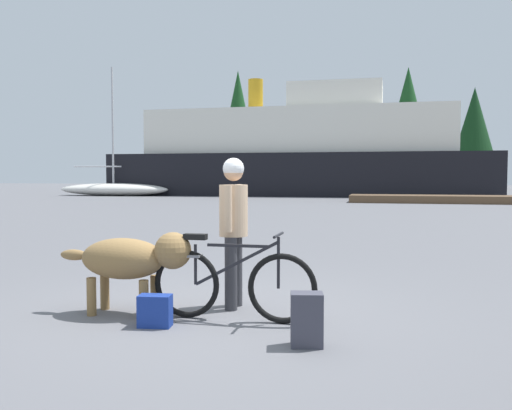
% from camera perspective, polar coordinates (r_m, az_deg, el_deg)
% --- Properties ---
extents(ground_plane, '(160.00, 160.00, 0.00)m').
position_cam_1_polar(ground_plane, '(6.20, -4.59, -10.89)').
color(ground_plane, slate).
extents(bicycle, '(1.73, 0.44, 0.91)m').
position_cam_1_polar(bicycle, '(5.75, -2.47, -8.05)').
color(bicycle, black).
rests_on(bicycle, ground_plane).
extents(person_cyclist, '(0.32, 0.53, 1.69)m').
position_cam_1_polar(person_cyclist, '(6.20, -2.33, -1.38)').
color(person_cyclist, '#333338').
rests_on(person_cyclist, ground_plane).
extents(dog, '(1.52, 0.52, 0.90)m').
position_cam_1_polar(dog, '(6.09, -12.63, -5.44)').
color(dog, olive).
rests_on(dog, ground_plane).
extents(backpack, '(0.31, 0.25, 0.47)m').
position_cam_1_polar(backpack, '(4.96, 5.25, -11.65)').
color(backpack, '#3F3F4C').
rests_on(backpack, ground_plane).
extents(handbag_pannier, '(0.34, 0.22, 0.32)m').
position_cam_1_polar(handbag_pannier, '(5.65, -10.35, -10.67)').
color(handbag_pannier, navy).
rests_on(handbag_pannier, ground_plane).
extents(dock_pier, '(13.21, 2.41, 0.40)m').
position_cam_1_polar(dock_pier, '(31.45, 21.78, 0.53)').
color(dock_pier, brown).
rests_on(dock_pier, ground_plane).
extents(ferry_boat, '(27.21, 7.46, 8.61)m').
position_cam_1_polar(ferry_boat, '(41.07, 4.58, 5.23)').
color(ferry_boat, black).
rests_on(ferry_boat, ground_plane).
extents(sailboat_moored, '(8.34, 2.34, 9.17)m').
position_cam_1_polar(sailboat_moored, '(41.12, -14.46, 1.62)').
color(sailboat_moored, silver).
rests_on(sailboat_moored, ground_plane).
extents(pine_tree_far_left, '(3.54, 3.54, 11.71)m').
position_cam_1_polar(pine_tree_far_left, '(55.15, -1.86, 9.34)').
color(pine_tree_far_left, '#4C331E').
rests_on(pine_tree_far_left, ground_plane).
extents(pine_tree_center, '(4.25, 4.25, 11.35)m').
position_cam_1_polar(pine_tree_center, '(53.19, 15.36, 9.02)').
color(pine_tree_center, '#4C331E').
rests_on(pine_tree_center, ground_plane).
extents(pine_tree_mid_back, '(4.24, 4.24, 10.23)m').
position_cam_1_polar(pine_tree_mid_back, '(59.97, 21.54, 7.64)').
color(pine_tree_mid_back, '#4C331E').
rests_on(pine_tree_mid_back, ground_plane).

